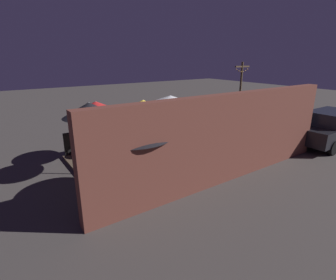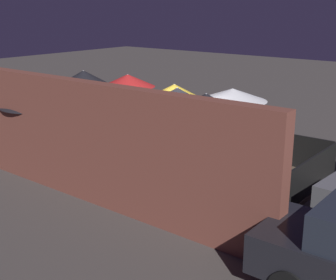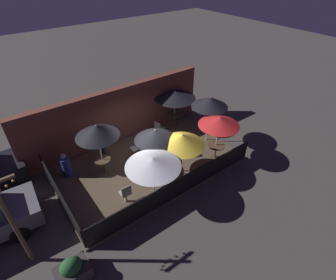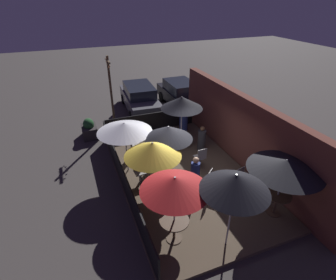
{
  "view_description": "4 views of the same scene",
  "coord_description": "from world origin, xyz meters",
  "px_view_note": "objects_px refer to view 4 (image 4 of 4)",
  "views": [
    {
      "loc": [
        6.25,
        8.28,
        4.0
      ],
      "look_at": [
        0.83,
        0.46,
        0.98
      ],
      "focal_mm": 28.0,
      "sensor_mm": 36.0,
      "label": 1
    },
    {
      "loc": [
        -8.01,
        9.86,
        4.62
      ],
      "look_at": [
        -0.3,
        0.2,
        1.04
      ],
      "focal_mm": 50.0,
      "sensor_mm": 36.0,
      "label": 2
    },
    {
      "loc": [
        -4.83,
        -8.02,
        8.23
      ],
      "look_at": [
        0.85,
        -0.42,
        1.35
      ],
      "focal_mm": 28.0,
      "sensor_mm": 36.0,
      "label": 3
    },
    {
      "loc": [
        7.68,
        -3.61,
        6.43
      ],
      "look_at": [
        -0.79,
        -0.33,
        1.29
      ],
      "focal_mm": 28.0,
      "sensor_mm": 36.0,
      "label": 4
    }
  ],
  "objects_px": {
    "patio_umbrella_0": "(175,184)",
    "patio_chair_3": "(139,170)",
    "dining_table_0": "(174,224)",
    "parked_car_0": "(140,97)",
    "parked_car_1": "(181,94)",
    "patio_umbrella_4": "(235,183)",
    "patron_1": "(202,139)",
    "patio_umbrella_5": "(168,132)",
    "patio_umbrella_6": "(153,149)",
    "patron_0": "(195,174)",
    "patron_2": "(183,123)",
    "patio_chair_1": "(213,181)",
    "patio_umbrella_2": "(286,165)",
    "planter_box": "(89,129)",
    "dining_table_2": "(277,198)",
    "patio_umbrella_3": "(124,127)",
    "patio_chair_0": "(242,179)",
    "patio_chair_2": "(134,145)",
    "patio_chair_4": "(201,157)",
    "dining_table_1": "(181,137)",
    "patio_umbrella_1": "(182,103)",
    "light_post": "(111,88)"
  },
  "relations": [
    {
      "from": "patio_umbrella_0",
      "to": "patio_chair_3",
      "type": "xyz_separation_m",
      "value": [
        -2.97,
        -0.2,
        -1.54
      ]
    },
    {
      "from": "dining_table_0",
      "to": "patio_chair_3",
      "type": "bearing_deg",
      "value": -176.21
    },
    {
      "from": "parked_car_0",
      "to": "parked_car_1",
      "type": "bearing_deg",
      "value": 87.34
    },
    {
      "from": "parked_car_1",
      "to": "patio_umbrella_0",
      "type": "bearing_deg",
      "value": -24.9
    },
    {
      "from": "patio_umbrella_4",
      "to": "dining_table_0",
      "type": "bearing_deg",
      "value": -117.72
    },
    {
      "from": "patron_1",
      "to": "patio_umbrella_5",
      "type": "bearing_deg",
      "value": 75.24
    },
    {
      "from": "patio_umbrella_6",
      "to": "dining_table_0",
      "type": "bearing_deg",
      "value": -1.96
    },
    {
      "from": "patron_0",
      "to": "patron_2",
      "type": "xyz_separation_m",
      "value": [
        -4.25,
        1.45,
        -0.1
      ]
    },
    {
      "from": "patio_chair_1",
      "to": "patio_umbrella_4",
      "type": "bearing_deg",
      "value": -59.82
    },
    {
      "from": "patio_umbrella_2",
      "to": "patron_0",
      "type": "xyz_separation_m",
      "value": [
        -2.07,
        -1.87,
        -1.29
      ]
    },
    {
      "from": "planter_box",
      "to": "patio_umbrella_4",
      "type": "bearing_deg",
      "value": 19.15
    },
    {
      "from": "parked_car_0",
      "to": "parked_car_1",
      "type": "distance_m",
      "value": 2.61
    },
    {
      "from": "patio_umbrella_4",
      "to": "dining_table_2",
      "type": "height_order",
      "value": "patio_umbrella_4"
    },
    {
      "from": "patio_umbrella_3",
      "to": "patio_umbrella_4",
      "type": "xyz_separation_m",
      "value": [
        4.52,
        1.77,
        0.27
      ]
    },
    {
      "from": "dining_table_0",
      "to": "patio_chair_0",
      "type": "height_order",
      "value": "patio_chair_0"
    },
    {
      "from": "patio_chair_2",
      "to": "patron_2",
      "type": "distance_m",
      "value": 3.22
    },
    {
      "from": "patio_chair_4",
      "to": "patio_chair_0",
      "type": "bearing_deg",
      "value": -161.04
    },
    {
      "from": "dining_table_0",
      "to": "dining_table_1",
      "type": "bearing_deg",
      "value": 154.28
    },
    {
      "from": "patio_umbrella_5",
      "to": "patio_chair_1",
      "type": "xyz_separation_m",
      "value": [
        1.4,
        1.14,
        -1.48
      ]
    },
    {
      "from": "patio_chair_3",
      "to": "planter_box",
      "type": "distance_m",
      "value": 4.76
    },
    {
      "from": "patio_umbrella_0",
      "to": "patio_umbrella_3",
      "type": "height_order",
      "value": "patio_umbrella_0"
    },
    {
      "from": "dining_table_2",
      "to": "patio_umbrella_5",
      "type": "bearing_deg",
      "value": -139.92
    },
    {
      "from": "patio_chair_0",
      "to": "patron_1",
      "type": "xyz_separation_m",
      "value": [
        -3.09,
        -0.01,
        0.01
      ]
    },
    {
      "from": "patio_chair_4",
      "to": "dining_table_0",
      "type": "bearing_deg",
      "value": 138.28
    },
    {
      "from": "patio_umbrella_1",
      "to": "patio_umbrella_4",
      "type": "bearing_deg",
      "value": -9.86
    },
    {
      "from": "patio_umbrella_5",
      "to": "dining_table_1",
      "type": "relative_size",
      "value": 3.09
    },
    {
      "from": "patio_umbrella_0",
      "to": "patio_umbrella_1",
      "type": "distance_m",
      "value": 5.23
    },
    {
      "from": "patio_chair_2",
      "to": "patio_chair_3",
      "type": "relative_size",
      "value": 1.04
    },
    {
      "from": "patio_chair_4",
      "to": "planter_box",
      "type": "bearing_deg",
      "value": 37.31
    },
    {
      "from": "patio_umbrella_2",
      "to": "patron_1",
      "type": "xyz_separation_m",
      "value": [
        -4.43,
        -0.36,
        -1.39
      ]
    },
    {
      "from": "parked_car_1",
      "to": "patio_chair_4",
      "type": "bearing_deg",
      "value": -17.26
    },
    {
      "from": "patio_umbrella_2",
      "to": "patron_1",
      "type": "relative_size",
      "value": 1.93
    },
    {
      "from": "patio_chair_1",
      "to": "patron_1",
      "type": "xyz_separation_m",
      "value": [
        -2.82,
        1.03,
        0.02
      ]
    },
    {
      "from": "patio_umbrella_5",
      "to": "patron_2",
      "type": "height_order",
      "value": "patio_umbrella_5"
    },
    {
      "from": "light_post",
      "to": "parked_car_0",
      "type": "bearing_deg",
      "value": 127.73
    },
    {
      "from": "patio_chair_0",
      "to": "patio_chair_3",
      "type": "xyz_separation_m",
      "value": [
        -1.84,
        -3.28,
        0.0
      ]
    },
    {
      "from": "dining_table_2",
      "to": "parked_car_1",
      "type": "distance_m",
      "value": 9.88
    },
    {
      "from": "patio_umbrella_1",
      "to": "planter_box",
      "type": "height_order",
      "value": "patio_umbrella_1"
    },
    {
      "from": "patio_umbrella_5",
      "to": "light_post",
      "type": "relative_size",
      "value": 0.59
    },
    {
      "from": "patio_umbrella_5",
      "to": "patio_chair_2",
      "type": "bearing_deg",
      "value": -157.49
    },
    {
      "from": "patron_0",
      "to": "planter_box",
      "type": "bearing_deg",
      "value": 176.36
    },
    {
      "from": "patio_umbrella_4",
      "to": "patio_umbrella_5",
      "type": "xyz_separation_m",
      "value": [
        -3.49,
        -0.42,
        -0.24
      ]
    },
    {
      "from": "patio_chair_4",
      "to": "patron_1",
      "type": "height_order",
      "value": "patron_1"
    },
    {
      "from": "patio_umbrella_2",
      "to": "planter_box",
      "type": "xyz_separation_m",
      "value": [
        -7.74,
        -4.97,
        -1.6
      ]
    },
    {
      "from": "patio_chair_1",
      "to": "parked_car_1",
      "type": "relative_size",
      "value": 0.22
    },
    {
      "from": "patio_umbrella_4",
      "to": "light_post",
      "type": "height_order",
      "value": "light_post"
    },
    {
      "from": "patio_umbrella_3",
      "to": "light_post",
      "type": "bearing_deg",
      "value": 175.81
    },
    {
      "from": "dining_table_2",
      "to": "patron_0",
      "type": "distance_m",
      "value": 2.79
    },
    {
      "from": "patron_2",
      "to": "patio_umbrella_5",
      "type": "bearing_deg",
      "value": -128.91
    },
    {
      "from": "patio_umbrella_0",
      "to": "patron_0",
      "type": "bearing_deg",
      "value": 139.68
    }
  ]
}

